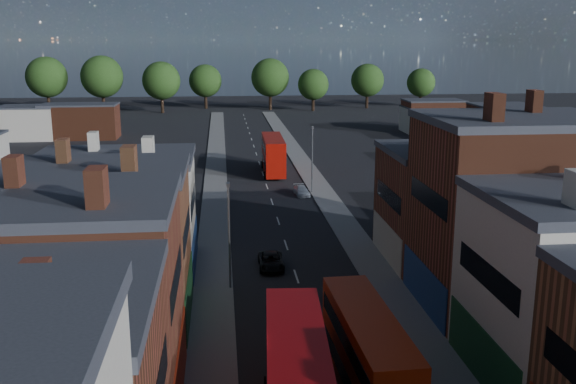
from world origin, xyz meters
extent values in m
cube|color=gray|center=(-6.50, 50.00, 0.06)|extent=(3.00, 200.00, 0.12)
cube|color=gray|center=(6.50, 50.00, 0.06)|extent=(3.00, 200.00, 0.12)
cylinder|color=slate|center=(-5.20, 30.00, 4.00)|extent=(0.16, 0.16, 8.00)
cube|color=slate|center=(-5.20, 30.00, 8.00)|extent=(0.25, 0.70, 0.25)
cylinder|color=slate|center=(5.20, 60.00, 4.00)|extent=(0.16, 0.16, 8.00)
cube|color=slate|center=(5.20, 60.00, 8.00)|extent=(0.25, 0.70, 0.25)
cube|color=black|center=(-2.45, 10.99, 3.90)|extent=(3.50, 11.11, 0.97)
cube|color=#AE2809|center=(1.50, 13.91, 2.55)|extent=(2.87, 11.09, 4.40)
cube|color=black|center=(1.50, 13.91, 1.70)|extent=(2.90, 10.21, 0.90)
cube|color=black|center=(1.50, 13.91, 3.60)|extent=(2.90, 10.21, 0.90)
cylinder|color=black|center=(0.13, 17.39, 0.50)|extent=(0.33, 1.01, 1.00)
cylinder|color=black|center=(2.63, 17.47, 0.50)|extent=(0.33, 1.01, 1.00)
cube|color=#A50F07|center=(1.50, 72.27, 2.70)|extent=(2.84, 11.70, 4.67)
cube|color=black|center=(1.50, 72.27, 1.80)|extent=(2.88, 10.77, 0.95)
cube|color=black|center=(1.50, 72.27, 3.82)|extent=(2.88, 10.77, 0.95)
cylinder|color=black|center=(0.12, 68.56, 0.53)|extent=(0.33, 1.07, 1.06)
cylinder|color=black|center=(2.77, 68.52, 0.53)|extent=(0.33, 1.07, 1.06)
cylinder|color=black|center=(0.23, 76.02, 0.53)|extent=(0.33, 1.07, 1.06)
cylinder|color=black|center=(2.88, 75.98, 0.53)|extent=(0.33, 1.07, 1.06)
imported|color=black|center=(-1.83, 34.08, 0.60)|extent=(2.03, 4.33, 1.20)
imported|color=silver|center=(3.80, 58.88, 0.55)|extent=(1.83, 3.90, 1.10)
camera|label=1|loc=(-5.59, -15.16, 18.12)|focal=40.00mm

